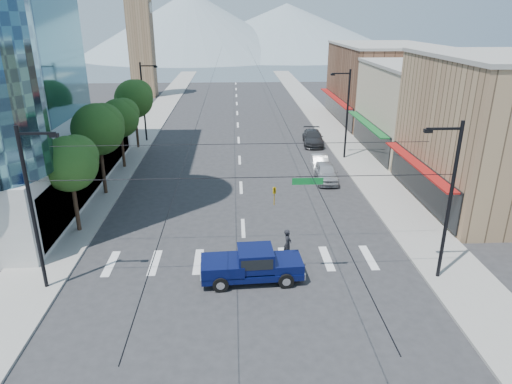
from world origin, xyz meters
TOP-DOWN VIEW (x-y plane):
  - ground at (0.00, 0.00)m, footprint 160.00×160.00m
  - sidewalk_left at (-12.00, 40.00)m, footprint 4.00×120.00m
  - sidewalk_right at (12.00, 40.00)m, footprint 4.00×120.00m
  - shop_near at (20.00, 10.00)m, footprint 12.00×14.00m
  - shop_mid at (20.00, 24.00)m, footprint 12.00×14.00m
  - shop_far at (20.00, 40.00)m, footprint 12.00×18.00m
  - clock_tower at (-16.50, 62.00)m, footprint 4.80×4.80m
  - mountain_left at (-15.00, 150.00)m, footprint 80.00×80.00m
  - mountain_right at (20.00, 160.00)m, footprint 90.00×90.00m
  - tree_near at (-11.07, 6.10)m, footprint 3.65×3.64m
  - tree_midnear at (-11.07, 13.10)m, footprint 4.09×4.09m
  - tree_midfar at (-11.07, 20.10)m, footprint 3.65×3.64m
  - tree_far at (-11.07, 27.10)m, footprint 4.09×4.09m
  - signal_rig at (0.19, -1.00)m, footprint 21.80×0.20m
  - lamp_pole_nw at (-10.67, 30.00)m, footprint 2.00×0.25m
  - lamp_pole_ne at (10.67, 22.00)m, footprint 2.00×0.25m
  - pickup_truck at (0.32, -0.67)m, footprint 5.79×2.47m
  - pedestrian at (2.60, 1.73)m, footprint 0.62×0.78m
  - parked_car_near at (7.60, 15.34)m, footprint 2.16×4.74m
  - parked_car_mid at (7.62, 18.46)m, footprint 1.75×4.26m
  - parked_car_far at (8.46, 27.66)m, footprint 2.69×5.63m

SIDE VIEW (x-z plane):
  - ground at x=0.00m, z-range 0.00..0.00m
  - sidewalk_left at x=-12.00m, z-range 0.00..0.15m
  - sidewalk_right at x=12.00m, z-range 0.00..0.15m
  - parked_car_mid at x=7.62m, z-range 0.00..1.37m
  - parked_car_near at x=7.60m, z-range 0.00..1.58m
  - parked_car_far at x=8.46m, z-range 0.00..1.58m
  - pedestrian at x=2.60m, z-range 0.00..1.89m
  - pickup_truck at x=0.32m, z-range 0.04..1.97m
  - shop_mid at x=20.00m, z-range 0.00..9.00m
  - signal_rig at x=0.19m, z-range 0.14..9.14m
  - lamp_pole_nw at x=-10.67m, z-range 0.44..9.44m
  - lamp_pole_ne at x=10.67m, z-range 0.44..9.44m
  - tree_near at x=-11.07m, z-range 1.64..8.34m
  - tree_midfar at x=-11.07m, z-range 1.64..8.34m
  - shop_far at x=20.00m, z-range 0.00..10.00m
  - shop_near at x=20.00m, z-range 0.00..11.00m
  - tree_midnear at x=-11.07m, z-range 1.83..9.35m
  - tree_far at x=-11.07m, z-range 1.83..9.35m
  - mountain_right at x=20.00m, z-range 0.00..18.00m
  - clock_tower at x=-16.50m, z-range 0.44..20.84m
  - mountain_left at x=-15.00m, z-range 0.00..22.00m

